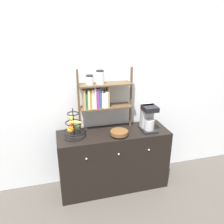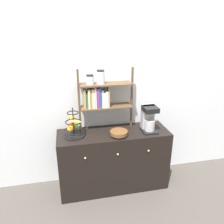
% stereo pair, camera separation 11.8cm
% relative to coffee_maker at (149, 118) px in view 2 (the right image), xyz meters
% --- Properties ---
extents(ground_plane, '(12.00, 12.00, 0.00)m').
position_rel_coffee_maker_xyz_m(ground_plane, '(-0.44, -0.21, -0.96)').
color(ground_plane, '#47423D').
extents(wall_back, '(7.00, 0.05, 2.60)m').
position_rel_coffee_maker_xyz_m(wall_back, '(-0.44, 0.31, 0.34)').
color(wall_back, silver).
rests_on(wall_back, ground_plane).
extents(sideboard, '(1.40, 0.49, 0.80)m').
position_rel_coffee_maker_xyz_m(sideboard, '(-0.44, 0.03, -0.56)').
color(sideboard, black).
rests_on(sideboard, ground_plane).
extents(coffee_maker, '(0.18, 0.23, 0.33)m').
position_rel_coffee_maker_xyz_m(coffee_maker, '(0.00, 0.00, 0.00)').
color(coffee_maker, black).
rests_on(coffee_maker, sideboard).
extents(fruit_stand, '(0.25, 0.25, 0.36)m').
position_rel_coffee_maker_xyz_m(fruit_stand, '(-0.94, 0.03, -0.04)').
color(fruit_stand, black).
rests_on(fruit_stand, sideboard).
extents(wooden_bowl, '(0.21, 0.21, 0.06)m').
position_rel_coffee_maker_xyz_m(wooden_bowl, '(-0.40, -0.08, -0.13)').
color(wooden_bowl, brown).
rests_on(wooden_bowl, sideboard).
extents(shelf_hutch, '(0.69, 0.20, 0.78)m').
position_rel_coffee_maker_xyz_m(shelf_hutch, '(-0.59, 0.17, 0.30)').
color(shelf_hutch, brown).
rests_on(shelf_hutch, sideboard).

